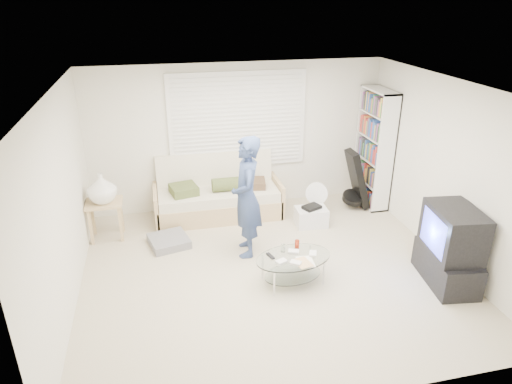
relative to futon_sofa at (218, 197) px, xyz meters
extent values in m
plane|color=#BBAF92|center=(0.43, -1.87, -0.34)|extent=(5.00, 5.00, 0.00)
cube|color=silver|center=(0.43, 0.38, 0.91)|extent=(5.00, 0.02, 2.50)
cube|color=silver|center=(0.43, -4.12, 0.91)|extent=(5.00, 0.02, 2.50)
cube|color=silver|center=(-2.07, -1.87, 0.91)|extent=(0.02, 4.50, 2.50)
cube|color=silver|center=(2.93, -1.87, 0.91)|extent=(0.02, 4.50, 2.50)
cube|color=white|center=(0.43, -1.87, 2.16)|extent=(5.00, 4.50, 0.02)
cube|color=white|center=(0.43, 0.35, 1.21)|extent=(2.32, 0.06, 1.62)
cube|color=black|center=(0.43, 0.33, 1.21)|extent=(2.20, 0.01, 1.50)
cube|color=silver|center=(0.43, 0.31, 1.21)|extent=(2.16, 0.04, 1.50)
cube|color=silver|center=(0.43, 0.33, 1.21)|extent=(2.32, 0.08, 1.62)
cube|color=tan|center=(0.00, -0.04, -0.18)|extent=(2.06, 0.82, 0.33)
cube|color=beige|center=(0.00, -0.06, 0.07)|extent=(1.98, 0.76, 0.16)
cube|color=beige|center=(0.00, 0.28, 0.38)|extent=(1.98, 0.23, 0.63)
cube|color=tan|center=(-1.03, -0.04, -0.05)|extent=(0.06, 0.82, 0.58)
cube|color=tan|center=(1.03, -0.04, -0.05)|extent=(0.06, 0.82, 0.58)
cube|color=#434825|center=(-0.57, -0.09, 0.23)|extent=(0.49, 0.49, 0.14)
cylinder|color=#434825|center=(0.15, -0.12, 0.27)|extent=(0.51, 0.23, 0.23)
cube|color=#463323|center=(0.62, -0.06, 0.22)|extent=(0.43, 0.43, 0.12)
cube|color=slate|center=(-0.88, -0.84, -0.28)|extent=(0.66, 0.66, 0.12)
cube|color=tan|center=(-1.79, -0.41, 0.25)|extent=(0.54, 0.43, 0.04)
cube|color=tan|center=(-2.01, -0.57, -0.05)|extent=(0.04, 0.04, 0.58)
cube|color=tan|center=(-1.57, -0.57, -0.05)|extent=(0.04, 0.04, 0.58)
cube|color=tan|center=(-2.01, -0.24, -0.05)|extent=(0.04, 0.04, 0.58)
cube|color=tan|center=(-1.57, -0.24, -0.05)|extent=(0.04, 0.04, 0.58)
imported|color=white|center=(-1.79, -0.41, 0.50)|extent=(0.44, 0.44, 0.45)
cube|color=white|center=(2.76, -0.10, 0.69)|extent=(0.32, 0.86, 2.05)
cube|color=black|center=(2.40, -0.26, 0.21)|extent=(0.41, 0.38, 1.04)
cylinder|color=black|center=(2.36, -0.26, -0.14)|extent=(0.38, 0.39, 0.20)
cylinder|color=white|center=(1.59, -0.41, -0.33)|extent=(0.25, 0.25, 0.03)
cylinder|color=white|center=(1.59, -0.41, -0.16)|extent=(0.04, 0.04, 0.32)
cylinder|color=white|center=(1.59, -0.41, 0.10)|extent=(0.39, 0.25, 0.38)
cylinder|color=white|center=(1.59, -0.41, 0.10)|extent=(0.11, 0.09, 0.10)
cube|color=white|center=(1.43, -0.71, -0.19)|extent=(0.51, 0.37, 0.30)
cube|color=black|center=(1.43, -0.71, -0.01)|extent=(0.34, 0.29, 0.05)
cube|color=black|center=(2.63, -2.62, -0.12)|extent=(0.64, 1.03, 0.43)
cube|color=black|center=(2.63, -2.62, 0.40)|extent=(0.64, 0.87, 0.63)
cube|color=#525BFF|center=(2.37, -2.58, 0.40)|extent=(0.10, 0.62, 0.48)
ellipsoid|color=silver|center=(0.66, -2.18, 0.03)|extent=(1.09, 0.78, 0.02)
ellipsoid|color=silver|center=(0.66, -2.18, -0.23)|extent=(0.83, 0.59, 0.01)
cylinder|color=silver|center=(0.35, -2.42, -0.17)|extent=(0.03, 0.03, 0.35)
cylinder|color=silver|center=(1.04, -2.33, -0.17)|extent=(0.03, 0.03, 0.35)
cylinder|color=silver|center=(0.29, -2.02, -0.17)|extent=(0.03, 0.03, 0.35)
cylinder|color=silver|center=(0.98, -1.93, -0.17)|extent=(0.03, 0.03, 0.35)
cube|color=white|center=(0.47, -2.28, 0.06)|extent=(0.16, 0.14, 0.04)
cube|color=white|center=(0.70, -2.08, 0.06)|extent=(0.16, 0.14, 0.04)
cube|color=white|center=(0.92, -2.19, 0.06)|extent=(0.14, 0.16, 0.04)
cube|color=white|center=(0.64, -2.35, 0.06)|extent=(0.17, 0.16, 0.04)
cylinder|color=silver|center=(0.57, -2.02, 0.09)|extent=(0.06, 0.06, 0.11)
cylinder|color=#BB341A|center=(0.77, -1.97, 0.10)|extent=(0.06, 0.06, 0.12)
cube|color=black|center=(0.37, -2.10, 0.05)|extent=(0.09, 0.16, 0.02)
cube|color=white|center=(0.78, -2.33, 0.04)|extent=(0.22, 0.29, 0.01)
cube|color=tan|center=(0.73, -2.35, 0.05)|extent=(0.24, 0.28, 0.01)
imported|color=navy|center=(0.23, -1.30, 0.54)|extent=(0.49, 0.69, 1.77)
camera|label=1|loc=(-0.94, -7.00, 3.18)|focal=32.00mm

